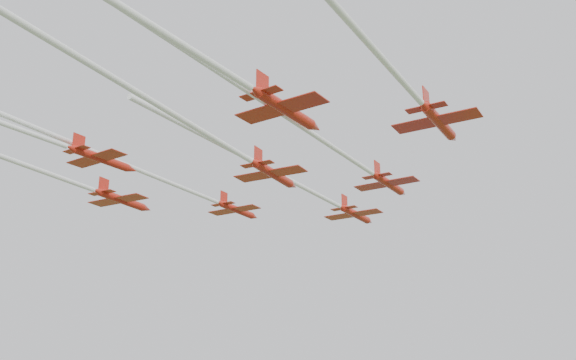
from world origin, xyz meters
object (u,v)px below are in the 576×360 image
(jet_row2_left, at_px, (156,177))
(jet_row2_right, at_px, (317,136))
(jet_row3_mid, at_px, (198,129))
(jet_row3_left, at_px, (52,175))
(jet_row3_right, at_px, (395,73))
(jet_row4_right, at_px, (142,19))
(jet_lead, at_px, (315,193))

(jet_row2_left, distance_m, jet_row2_right, 26.53)
(jet_row3_mid, bearing_deg, jet_row2_right, 41.53)
(jet_row3_left, bearing_deg, jet_row2_left, 49.00)
(jet_row2_left, relative_size, jet_row3_left, 1.23)
(jet_row2_right, distance_m, jet_row3_right, 12.66)
(jet_row3_right, relative_size, jet_row4_right, 0.81)
(jet_row2_right, bearing_deg, jet_row3_left, -169.14)
(jet_row4_right, bearing_deg, jet_row3_mid, 119.76)
(jet_row2_right, distance_m, jet_row3_left, 34.75)
(jet_lead, relative_size, jet_row3_mid, 0.93)
(jet_row2_left, distance_m, jet_row3_left, 12.90)
(jet_row3_left, distance_m, jet_row4_right, 39.88)
(jet_row2_right, xyz_separation_m, jet_row4_right, (-5.19, -25.92, -0.25))
(jet_row2_left, relative_size, jet_row3_right, 1.21)
(jet_row3_left, bearing_deg, jet_row2_right, 7.69)
(jet_row2_left, bearing_deg, jet_row2_right, -8.88)
(jet_row3_right, bearing_deg, jet_row3_mid, -171.55)
(jet_row2_right, bearing_deg, jet_row2_left, 172.20)
(jet_row3_right, height_order, jet_row4_right, jet_row3_right)
(jet_row3_left, xyz_separation_m, jet_row3_mid, (24.31, -7.78, -0.45))
(jet_row3_left, xyz_separation_m, jet_row3_right, (44.61, -8.56, 1.84))
(jet_row3_left, relative_size, jet_row4_right, 0.80)
(jet_row2_left, height_order, jet_row2_right, jet_row2_left)
(jet_row3_right, bearing_deg, jet_lead, 128.78)
(jet_row3_right, bearing_deg, jet_row4_right, -118.92)
(jet_row3_left, distance_m, jet_row3_right, 45.46)
(jet_row3_right, bearing_deg, jet_row2_left, 164.87)
(jet_row3_right, bearing_deg, jet_row2_right, 152.68)
(jet_lead, distance_m, jet_row2_right, 27.90)
(jet_row3_mid, bearing_deg, jet_row2_left, 140.05)
(jet_row3_mid, bearing_deg, jet_row3_left, 170.24)
(jet_lead, relative_size, jet_row3_left, 1.07)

